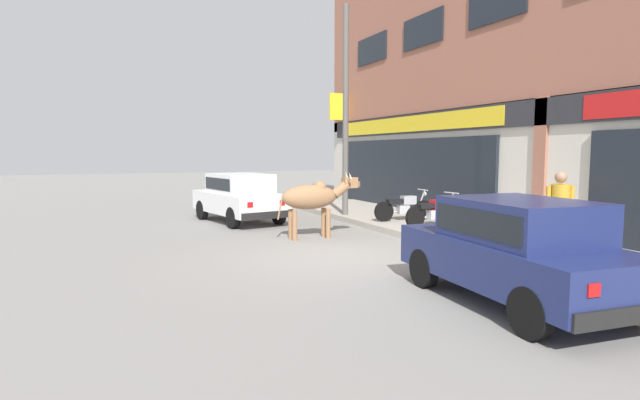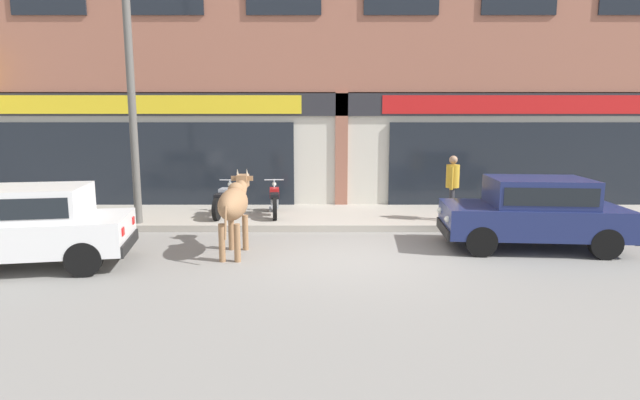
% 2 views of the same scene
% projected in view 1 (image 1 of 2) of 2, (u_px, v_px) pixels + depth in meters
% --- Properties ---
extents(ground_plane, '(90.00, 90.00, 0.00)m').
position_uv_depth(ground_plane, '(346.00, 257.00, 10.00)').
color(ground_plane, gray).
extents(sidewalk, '(19.00, 3.03, 0.16)m').
position_uv_depth(sidewalk, '(490.00, 240.00, 11.49)').
color(sidewalk, '#A8A093').
rests_on(sidewalk, ground).
extents(shop_building, '(23.00, 1.40, 9.99)m').
position_uv_depth(shop_building, '(554.00, 37.00, 11.76)').
color(shop_building, '#9E604C').
rests_on(shop_building, ground).
extents(cow, '(0.55, 2.15, 1.61)m').
position_uv_depth(cow, '(313.00, 197.00, 12.09)').
color(cow, '#936B47').
rests_on(cow, ground).
extents(car_0, '(3.71, 1.89, 1.46)m').
position_uv_depth(car_0, '(516.00, 246.00, 6.81)').
color(car_0, black).
rests_on(car_0, ground).
extents(car_1, '(3.80, 2.21, 1.46)m').
position_uv_depth(car_1, '(239.00, 195.00, 14.97)').
color(car_1, black).
rests_on(car_1, ground).
extents(motorcycle_0, '(0.52, 1.81, 0.88)m').
position_uv_depth(motorcycle_0, '(404.00, 207.00, 14.16)').
color(motorcycle_0, black).
rests_on(motorcycle_0, sidewalk).
extents(motorcycle_1, '(0.52, 1.81, 0.88)m').
position_uv_depth(motorcycle_1, '(434.00, 212.00, 12.99)').
color(motorcycle_1, black).
rests_on(motorcycle_1, sidewalk).
extents(pedestrian, '(0.32, 0.47, 1.60)m').
position_uv_depth(pedestrian, '(560.00, 207.00, 8.65)').
color(pedestrian, '#2D2D33').
rests_on(pedestrian, sidewalk).
extents(utility_pole, '(0.18, 0.18, 6.37)m').
position_uv_depth(utility_pole, '(346.00, 111.00, 15.23)').
color(utility_pole, '#595651').
rests_on(utility_pole, sidewalk).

